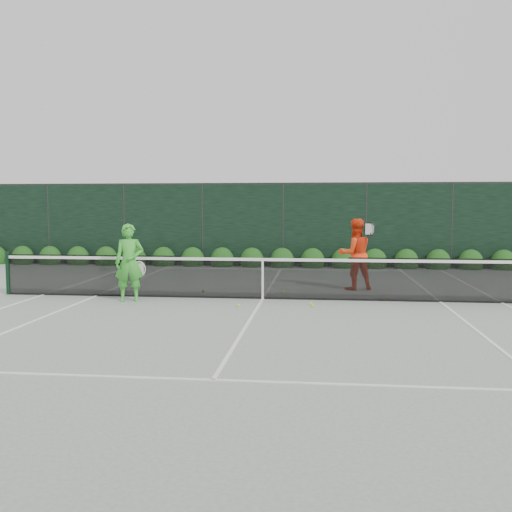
# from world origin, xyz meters

# --- Properties ---
(ground) EXTENTS (80.00, 80.00, 0.00)m
(ground) POSITION_xyz_m (0.00, 0.00, 0.00)
(ground) COLOR gray
(ground) RESTS_ON ground
(tennis_net) EXTENTS (12.90, 0.10, 1.07)m
(tennis_net) POSITION_xyz_m (-0.02, 0.00, 0.53)
(tennis_net) COLOR black
(tennis_net) RESTS_ON ground
(player_woman) EXTENTS (0.74, 0.58, 1.80)m
(player_woman) POSITION_xyz_m (-3.05, -0.61, 0.90)
(player_woman) COLOR green
(player_woman) RESTS_ON ground
(player_man) EXTENTS (1.08, 0.95, 1.88)m
(player_man) POSITION_xyz_m (2.27, 1.82, 0.94)
(player_man) COLOR #F33C14
(player_man) RESTS_ON ground
(court_lines) EXTENTS (11.03, 23.83, 0.01)m
(court_lines) POSITION_xyz_m (0.00, 0.00, 0.01)
(court_lines) COLOR white
(court_lines) RESTS_ON ground
(windscreen_fence) EXTENTS (32.00, 21.07, 3.06)m
(windscreen_fence) POSITION_xyz_m (0.00, -2.71, 1.51)
(windscreen_fence) COLOR black
(windscreen_fence) RESTS_ON ground
(hedge_row) EXTENTS (31.66, 0.65, 0.94)m
(hedge_row) POSITION_xyz_m (-0.00, 7.15, 0.23)
(hedge_row) COLOR black
(hedge_row) RESTS_ON ground
(tennis_balls) EXTENTS (4.62, 2.19, 0.07)m
(tennis_balls) POSITION_xyz_m (0.61, -0.13, 0.03)
(tennis_balls) COLOR #BBEE34
(tennis_balls) RESTS_ON ground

